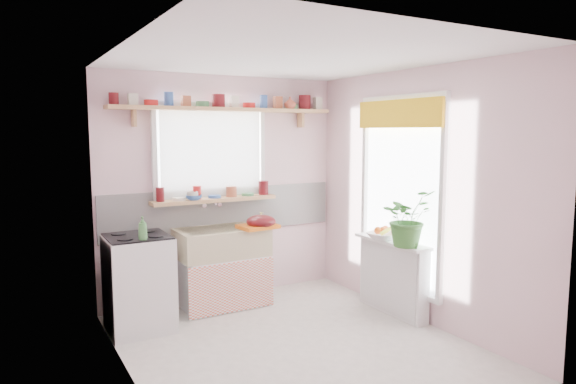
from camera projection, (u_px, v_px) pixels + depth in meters
room at (307, 180)px, 5.45m from camera, size 3.20×3.20×3.20m
sink_unit at (222, 267)px, 5.54m from camera, size 0.95×0.65×1.11m
cooker at (139, 283)px, 4.86m from camera, size 0.58×0.58×0.93m
radiator_ledge at (393, 276)px, 5.31m from camera, size 0.22×0.95×0.78m
windowsill at (215, 200)px, 5.62m from camera, size 1.40×0.22×0.04m
pine_shelf at (226, 109)px, 5.56m from camera, size 2.52×0.24×0.04m
shelf_crockery at (226, 102)px, 5.56m from camera, size 2.47×0.11×0.12m
sill_crockery at (213, 193)px, 5.60m from camera, size 1.35×0.11×0.12m
dish_tray at (258, 226)px, 5.50m from camera, size 0.42×0.33×0.04m
colander at (261, 222)px, 5.50m from camera, size 0.39×0.39×0.14m
jade_plant at (407, 218)px, 4.95m from camera, size 0.55×0.49×0.56m
fruit_bowl at (383, 236)px, 5.28m from camera, size 0.35×0.35×0.07m
herb_pot at (415, 239)px, 4.87m from camera, size 0.10×0.07×0.20m
soap_bottle_sink at (261, 220)px, 5.50m from camera, size 0.10×0.10×0.17m
sill_cup at (193, 196)px, 5.42m from camera, size 0.15×0.15×0.09m
sill_bowl at (194, 198)px, 5.43m from camera, size 0.18×0.18×0.05m
shelf_vase at (290, 103)px, 5.88m from camera, size 0.16×0.16×0.14m
cooker_bottle at (143, 228)px, 4.60m from camera, size 0.09×0.09×0.21m
fruit at (383, 230)px, 5.28m from camera, size 0.20×0.14×0.10m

